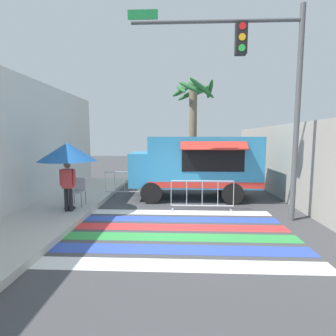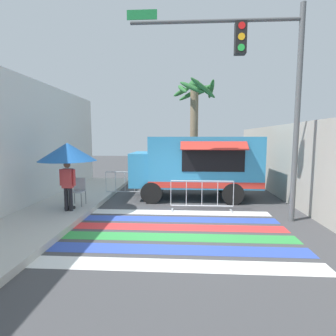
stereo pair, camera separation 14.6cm
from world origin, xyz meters
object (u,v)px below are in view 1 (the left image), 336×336
at_px(food_truck, 194,163).
at_px(barricade_side, 124,184).
at_px(barricade_front, 202,196).
at_px(folding_chair, 78,189).
at_px(vendor_person, 68,183).
at_px(palm_tree, 193,114).
at_px(traffic_signal_pole, 264,76).
at_px(patio_umbrella, 67,152).

bearing_deg(food_truck, barricade_side, 175.67).
xyz_separation_m(food_truck, barricade_front, (0.20, -2.04, -0.97)).
bearing_deg(folding_chair, barricade_front, -15.24).
distance_m(folding_chair, barricade_front, 4.42).
xyz_separation_m(food_truck, vendor_person, (-4.23, -2.88, -0.41)).
height_order(barricade_front, palm_tree, palm_tree).
xyz_separation_m(folding_chair, palm_tree, (4.33, 4.96, 3.04)).
xyz_separation_m(food_truck, barricade_side, (-3.04, 0.23, -0.98)).
bearing_deg(vendor_person, folding_chair, 98.10).
height_order(barricade_front, barricade_side, same).
bearing_deg(vendor_person, traffic_signal_pole, 8.36).
relative_size(folding_chair, barricade_front, 0.44).
bearing_deg(patio_umbrella, barricade_front, 7.25).
bearing_deg(barricade_side, food_truck, -4.33).
height_order(patio_umbrella, palm_tree, palm_tree).
bearing_deg(traffic_signal_pole, barricade_side, 147.02).
relative_size(vendor_person, palm_tree, 0.29).
bearing_deg(folding_chair, barricade_side, 47.37).
distance_m(food_truck, vendor_person, 5.13).
distance_m(folding_chair, vendor_person, 0.88).
relative_size(food_truck, barricade_side, 3.03).
xyz_separation_m(patio_umbrella, folding_chair, (0.10, 0.55, -1.34)).
bearing_deg(vendor_person, food_truck, 43.50).
bearing_deg(barricade_side, patio_umbrella, -114.15).
height_order(patio_umbrella, vendor_person, patio_umbrella).
bearing_deg(barricade_front, barricade_side, 145.03).
bearing_deg(food_truck, barricade_front, -84.27).
distance_m(traffic_signal_pole, barricade_side, 7.04).
distance_m(vendor_person, barricade_side, 3.38).
distance_m(folding_chair, barricade_side, 2.59).
distance_m(traffic_signal_pole, barricade_front, 4.31).
height_order(patio_umbrella, barricade_side, patio_umbrella).
bearing_deg(vendor_person, patio_umbrella, 117.26).
height_order(food_truck, vendor_person, food_truck).
xyz_separation_m(folding_chair, vendor_person, (-0.02, -0.81, 0.35)).
xyz_separation_m(food_truck, folding_chair, (-4.21, -2.07, -0.75)).
height_order(food_truck, folding_chair, food_truck).
relative_size(food_truck, patio_umbrella, 2.35).
distance_m(traffic_signal_pole, patio_umbrella, 6.63).
bearing_deg(folding_chair, patio_umbrella, -116.25).
bearing_deg(traffic_signal_pole, barricade_front, 151.08).
height_order(traffic_signal_pole, folding_chair, traffic_signal_pole).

